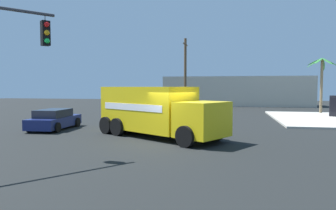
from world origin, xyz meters
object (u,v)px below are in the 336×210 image
Objects in this scene: sedan_navy at (54,120)px; vending_machine_red at (336,106)px; palm_tree_far at (321,75)px; delivery_truck at (156,111)px; utility_pole at (185,73)px.

vending_machine_red reaches higher than sedan_navy.
vending_machine_red is 0.33× the size of palm_tree_far.
sedan_navy is 0.79× the size of palm_tree_far.
palm_tree_far is (12.98, 16.99, 2.47)m from delivery_truck.
utility_pole is at bearing 71.10° from sedan_navy.
vending_machine_red is 0.22× the size of utility_pole.
utility_pole is (-14.43, 6.25, 3.27)m from vending_machine_red.
utility_pole is at bearing 156.59° from vending_machine_red.
delivery_truck is 0.93× the size of utility_pole.
delivery_truck is 4.21× the size of vending_machine_red.
delivery_truck is 19.65m from utility_pole.
delivery_truck is 21.52m from palm_tree_far.
delivery_truck is at bearing -127.38° from palm_tree_far.
sedan_navy is at bearing -108.90° from utility_pole.
delivery_truck is at bearing -12.89° from sedan_navy.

